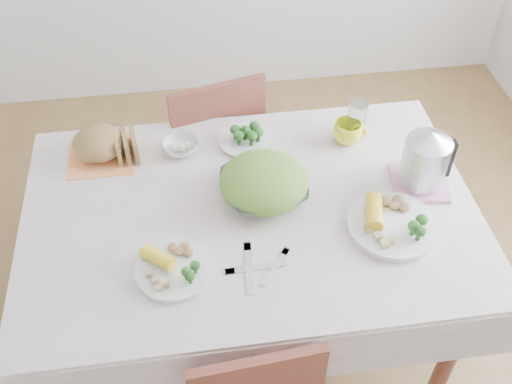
{
  "coord_description": "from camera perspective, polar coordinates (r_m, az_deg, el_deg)",
  "views": [
    {
      "loc": [
        -0.17,
        -1.34,
        2.21
      ],
      "look_at": [
        0.02,
        0.02,
        0.82
      ],
      "focal_mm": 42.0,
      "sensor_mm": 36.0,
      "label": 1
    }
  ],
  "objects": [
    {
      "name": "floor",
      "position": [
        2.59,
        -0.39,
        -13.26
      ],
      "size": [
        3.6,
        3.6,
        0.0
      ],
      "primitive_type": "plane",
      "color": "brown",
      "rests_on": "ground"
    },
    {
      "name": "dining_table",
      "position": [
        2.28,
        -0.43,
        -8.32
      ],
      "size": [
        1.4,
        0.9,
        0.75
      ],
      "primitive_type": "cube",
      "color": "brown",
      "rests_on": "floor"
    },
    {
      "name": "tablecloth",
      "position": [
        1.99,
        -0.49,
        -1.76
      ],
      "size": [
        1.5,
        1.0,
        0.01
      ],
      "primitive_type": "cube",
      "color": "beige",
      "rests_on": "dining_table"
    },
    {
      "name": "chair_far",
      "position": [
        2.68,
        -4.63,
        4.55
      ],
      "size": [
        0.49,
        0.49,
        0.9
      ],
      "primitive_type": "cube",
      "rotation": [
        0.0,
        0.0,
        3.39
      ],
      "color": "brown",
      "rests_on": "floor"
    },
    {
      "name": "salad_bowl",
      "position": [
        2.0,
        0.74,
        0.35
      ],
      "size": [
        0.32,
        0.32,
        0.07
      ],
      "primitive_type": "imported",
      "rotation": [
        0.0,
        0.0,
        0.17
      ],
      "color": "white",
      "rests_on": "tablecloth"
    },
    {
      "name": "dinner_plate_left",
      "position": [
        1.82,
        -7.77,
        -7.31
      ],
      "size": [
        0.33,
        0.33,
        0.02
      ],
      "primitive_type": "cylinder",
      "rotation": [
        0.0,
        0.0,
        0.54
      ],
      "color": "white",
      "rests_on": "tablecloth"
    },
    {
      "name": "dinner_plate_right",
      "position": [
        1.97,
        12.84,
        -3.16
      ],
      "size": [
        0.4,
        0.4,
        0.02
      ],
      "primitive_type": "cylinder",
      "rotation": [
        0.0,
        0.0,
        -0.6
      ],
      "color": "white",
      "rests_on": "tablecloth"
    },
    {
      "name": "broccoli_plate",
      "position": [
        2.22,
        -1.02,
        4.94
      ],
      "size": [
        0.26,
        0.26,
        0.02
      ],
      "primitive_type": "cylinder",
      "rotation": [
        0.0,
        0.0,
        0.3
      ],
      "color": "beige",
      "rests_on": "tablecloth"
    },
    {
      "name": "napkin",
      "position": [
        2.24,
        -14.48,
        3.41
      ],
      "size": [
        0.24,
        0.24,
        0.0
      ],
      "primitive_type": "cube",
      "rotation": [
        0.0,
        0.0,
        0.01
      ],
      "color": "#FF924B",
      "rests_on": "tablecloth"
    },
    {
      "name": "bread_loaf",
      "position": [
        2.21,
        -14.74,
        4.49
      ],
      "size": [
        0.23,
        0.22,
        0.11
      ],
      "primitive_type": "ellipsoid",
      "rotation": [
        0.0,
        0.0,
        0.32
      ],
      "color": "brown",
      "rests_on": "napkin"
    },
    {
      "name": "fruit_bowl",
      "position": [
        2.19,
        -7.17,
        4.3
      ],
      "size": [
        0.15,
        0.15,
        0.04
      ],
      "primitive_type": "imported",
      "rotation": [
        0.0,
        0.0,
        -0.17
      ],
      "color": "white",
      "rests_on": "tablecloth"
    },
    {
      "name": "yellow_mug",
      "position": [
        2.23,
        8.71,
        5.66
      ],
      "size": [
        0.14,
        0.14,
        0.09
      ],
      "primitive_type": "imported",
      "rotation": [
        0.0,
        0.0,
        -0.3
      ],
      "color": "yellow",
      "rests_on": "tablecloth"
    },
    {
      "name": "glass_tumbler",
      "position": [
        2.26,
        9.55,
        6.9
      ],
      "size": [
        0.07,
        0.07,
        0.14
      ],
      "primitive_type": "cylinder",
      "rotation": [
        0.0,
        0.0,
        -0.03
      ],
      "color": "white",
      "rests_on": "tablecloth"
    },
    {
      "name": "pink_tray",
      "position": [
        2.14,
        15.26,
        0.91
      ],
      "size": [
        0.22,
        0.22,
        0.02
      ],
      "primitive_type": "cube",
      "rotation": [
        0.0,
        0.0,
        -0.18
      ],
      "color": "pink",
      "rests_on": "tablecloth"
    },
    {
      "name": "electric_kettle",
      "position": [
        2.06,
        15.85,
        3.16
      ],
      "size": [
        0.19,
        0.19,
        0.21
      ],
      "primitive_type": "cylinder",
      "rotation": [
        0.0,
        0.0,
        0.25
      ],
      "color": "#B2B5BA",
      "rests_on": "pink_tray"
    },
    {
      "name": "fork_left",
      "position": [
        1.82,
        -0.68,
        -7.24
      ],
      "size": [
        0.04,
        0.2,
        0.0
      ],
      "primitive_type": "cube",
      "rotation": [
        0.0,
        0.0,
        -0.08
      ],
      "color": "silver",
      "rests_on": "tablecloth"
    },
    {
      "name": "fork_right",
      "position": [
        1.82,
        1.85,
        -7.16
      ],
      "size": [
        0.11,
        0.14,
        0.0
      ],
      "primitive_type": "cube",
      "rotation": [
        0.0,
        0.0,
        -0.63
      ],
      "color": "silver",
      "rests_on": "tablecloth"
    },
    {
      "name": "knife",
      "position": [
        1.82,
        -0.01,
        -7.22
      ],
      "size": [
        0.19,
        0.03,
        0.0
      ],
      "primitive_type": "cube",
      "rotation": [
        0.0,
        0.0,
        1.6
      ],
      "color": "silver",
      "rests_on": "tablecloth"
    }
  ]
}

